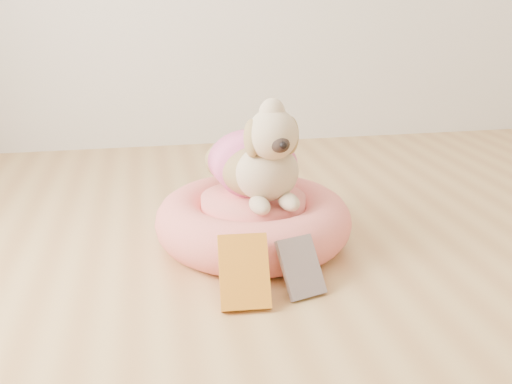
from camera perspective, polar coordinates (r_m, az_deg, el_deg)
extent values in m
plane|color=tan|center=(1.49, 16.90, -16.52)|extent=(4.50, 4.50, 0.00)
cylinder|color=#DA6D55|center=(2.04, -0.27, -3.72)|extent=(0.50, 0.50, 0.10)
torus|color=#DA6D55|center=(2.02, -0.27, -2.76)|extent=(0.69, 0.69, 0.18)
cylinder|color=#DA6D55|center=(2.01, -0.27, -1.66)|extent=(0.37, 0.37, 0.09)
cube|color=gold|center=(1.64, -1.20, -7.97)|extent=(0.15, 0.16, 0.19)
cube|color=silver|center=(1.71, 4.51, -7.50)|extent=(0.15, 0.15, 0.16)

